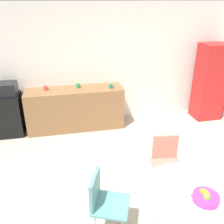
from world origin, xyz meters
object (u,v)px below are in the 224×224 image
at_px(mini_fridge, 9,115).
at_px(round_table, 193,205).
at_px(mug_white, 111,86).
at_px(mug_green, 45,88).
at_px(chair_coral, 166,157).
at_px(chair_teal, 103,198).
at_px(fruit_bowl, 206,197).
at_px(microwave, 4,89).
at_px(mug_red, 78,86).
at_px(locker_cabinet, 210,82).

xyz_separation_m(mini_fridge, round_table, (2.43, -3.20, 0.17)).
relative_size(mug_white, mug_green, 1.00).
distance_m(round_table, chair_coral, 1.01).
height_order(chair_teal, fruit_bowl, fruit_bowl).
xyz_separation_m(mug_white, mug_green, (-1.36, 0.16, 0.00)).
height_order(microwave, chair_coral, microwave).
height_order(round_table, chair_teal, chair_teal).
bearing_deg(chair_coral, mug_red, 115.44).
relative_size(round_table, mug_green, 9.14).
relative_size(microwave, chair_coral, 0.58).
distance_m(microwave, round_table, 4.04).
bearing_deg(round_table, mug_green, 116.67).
height_order(mini_fridge, locker_cabinet, locker_cabinet).
bearing_deg(fruit_bowl, mug_green, 117.16).
xyz_separation_m(chair_coral, mug_green, (-1.76, 2.27, 0.43)).
xyz_separation_m(mug_green, mug_red, (0.68, 0.01, 0.00)).
bearing_deg(round_table, fruit_bowl, -45.91).
bearing_deg(mug_red, mug_white, -14.10).
bearing_deg(mini_fridge, chair_teal, -62.04).
bearing_deg(microwave, round_table, -52.78).
distance_m(mini_fridge, round_table, 4.02).
xyz_separation_m(mini_fridge, mug_green, (0.79, 0.07, 0.51)).
relative_size(fruit_bowl, mug_white, 2.12).
relative_size(locker_cabinet, chair_teal, 2.12).
bearing_deg(mug_white, mug_green, 173.23).
relative_size(locker_cabinet, mug_red, 13.62).
xyz_separation_m(round_table, mug_green, (-1.64, 3.27, 0.34)).
xyz_separation_m(fruit_bowl, mug_white, (-0.36, 3.18, 0.18)).
xyz_separation_m(locker_cabinet, round_table, (-2.06, -3.10, -0.27)).
relative_size(mini_fridge, mug_green, 6.72).
distance_m(microwave, mug_green, 0.80).
bearing_deg(mug_white, mini_fridge, 177.45).
relative_size(microwave, chair_teal, 0.58).
relative_size(fruit_bowl, mug_green, 2.12).
bearing_deg(mug_white, microwave, 177.45).
bearing_deg(mug_red, microwave, -177.07).
distance_m(microwave, mug_white, 2.15).
distance_m(chair_teal, mug_green, 3.00).
height_order(locker_cabinet, mug_white, locker_cabinet).
relative_size(chair_teal, fruit_bowl, 3.03).
relative_size(round_table, fruit_bowl, 4.30).
height_order(microwave, round_table, microwave).
bearing_deg(chair_teal, fruit_bowl, -24.30).
height_order(microwave, mug_white, microwave).
bearing_deg(mug_white, locker_cabinet, -0.10).
bearing_deg(chair_coral, chair_teal, -149.49).
relative_size(microwave, fruit_bowl, 1.75).
distance_m(microwave, locker_cabinet, 4.50).
bearing_deg(fruit_bowl, mug_white, 96.37).
bearing_deg(mug_white, chair_teal, -103.45).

